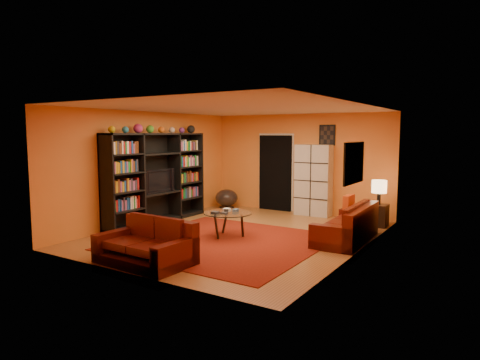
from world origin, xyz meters
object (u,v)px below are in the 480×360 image
Objects in this scene: bowl_chair at (227,198)px; side_table at (378,215)px; entertainment_unit at (157,178)px; table_lamp at (379,187)px; storage_cabinet at (314,180)px; loveseat at (149,245)px; sofa at (350,227)px; tv at (157,181)px; coffee_table at (228,215)px.

side_table is at bearing -2.16° from bowl_chair.
table_lamp is at bearing 27.37° from entertainment_unit.
entertainment_unit reaches higher than storage_cabinet.
loveseat is 2.47× the size of bowl_chair.
sofa is at bearing -93.89° from table_lamp.
tv reaches higher than sofa.
coffee_table is 3.54m from table_lamp.
tv is at bearing -52.40° from entertainment_unit.
storage_cabinet reaches higher than table_lamp.
loveseat is at bearing -117.21° from table_lamp.
tv is 5.13m from side_table.
coffee_table is 0.54× the size of storage_cabinet.
table_lamp is (4.24, -0.16, 0.61)m from bowl_chair.
bowl_chair is 1.15× the size of table_lamp.
bowl_chair is at bearing -174.09° from storage_cabinet.
storage_cabinet is (2.70, 2.86, -0.09)m from tv.
tv is 3.18m from loveseat.
storage_cabinet is 3.62× the size of side_table.
loveseat is 5.38m from table_lamp.
entertainment_unit reaches higher than coffee_table.
bowl_chair is 4.25m from side_table.
tv is 0.97× the size of coffee_table.
storage_cabinet is at bearing 6.90° from bowl_chair.
loveseat is at bearing -117.21° from side_table.
storage_cabinet is (0.68, 5.22, 0.62)m from loveseat.
storage_cabinet is at bearing 126.16° from sofa.
loveseat is 5.23m from bowl_chair.
entertainment_unit is 2.63m from bowl_chair.
storage_cabinet is (2.75, 2.80, -0.14)m from entertainment_unit.
side_table is (1.76, -0.46, -0.66)m from storage_cabinet.
tv reaches higher than table_lamp.
loveseat reaches higher than coffee_table.
table_lamp reaches higher than bowl_chair.
sofa is at bearing 23.90° from coffee_table.
side_table is (0.11, 1.65, -0.04)m from sofa.
tv reaches higher than side_table.
entertainment_unit is at bearing 172.43° from coffee_table.
entertainment_unit is 5.15m from side_table.
entertainment_unit is 0.10m from tv.
bowl_chair is (0.23, 2.56, -0.72)m from tv.
entertainment_unit is at bearing -152.63° from table_lamp.
side_table is (2.45, 4.76, -0.03)m from loveseat.
storage_cabinet is (-1.65, 2.11, 0.62)m from sofa.
tv is at bearing 173.96° from coffee_table.
entertainment_unit is at bearing -135.52° from storage_cabinet.
table_lamp is at bearing -15.61° from storage_cabinet.
side_table is (4.47, 2.40, -0.75)m from tv.
table_lamp is (2.45, 4.76, 0.61)m from loveseat.
entertainment_unit is 1.91× the size of loveseat.
storage_cabinet is at bearing 165.37° from side_table.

